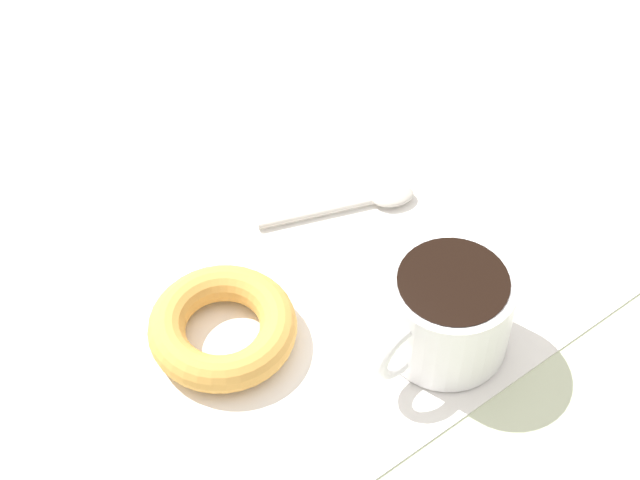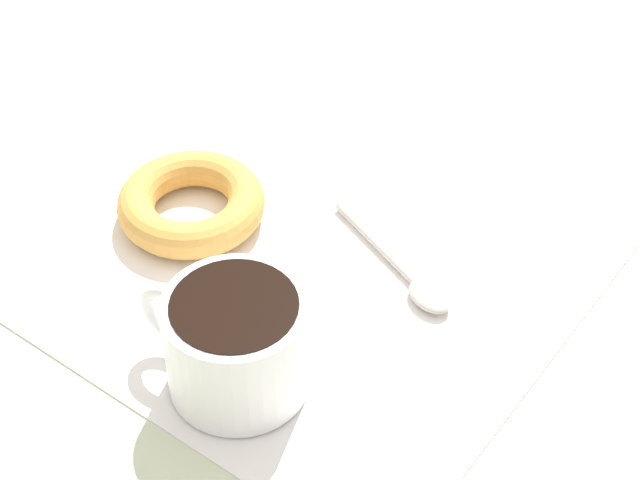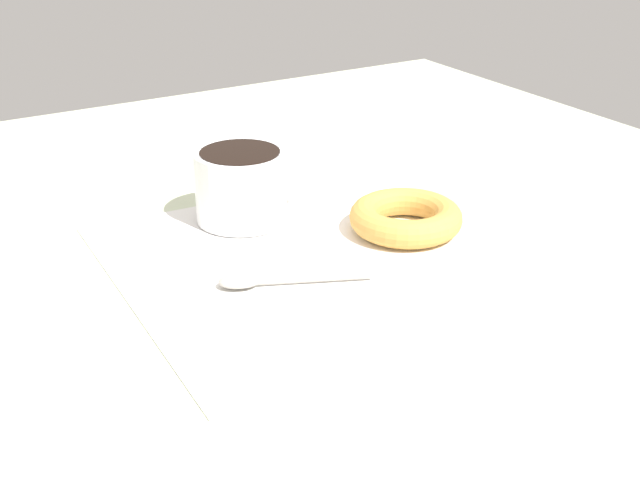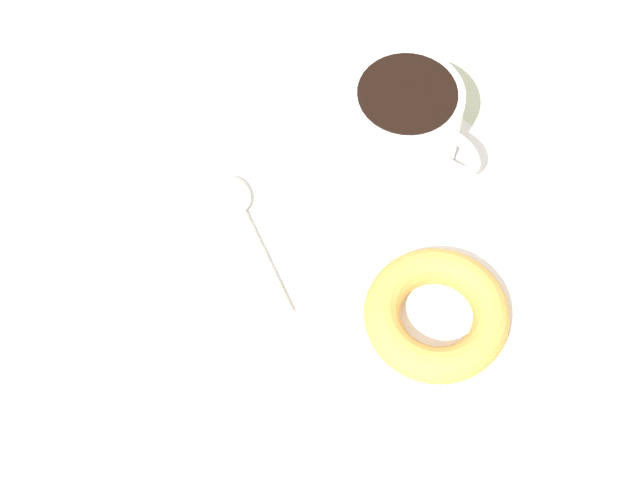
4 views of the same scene
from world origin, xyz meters
The scene contains 5 objects.
ground_plane centered at (0.00, 0.00, -1.00)cm, with size 120.00×120.00×2.00cm, color beige.
napkin centered at (-0.05, 2.89, 0.15)cm, with size 35.59×35.59×0.30cm, color white.
coffee_cup centered at (-12.22, 1.22, 4.02)cm, with size 9.11×11.94×7.16cm.
donut centered at (-1.44, 13.46, 1.69)cm, with size 11.02×11.02×2.78cm, color gold.
spoon centered at (1.51, -3.94, 0.70)cm, with size 6.76×12.86×0.90cm.
Camera 4 is at (29.52, 29.70, 74.63)cm, focal length 60.00 mm.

